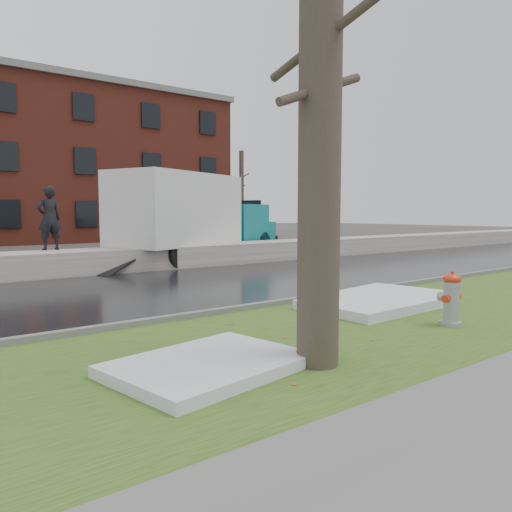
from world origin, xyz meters
TOP-DOWN VIEW (x-y plane):
  - ground at (0.00, 0.00)m, footprint 120.00×120.00m
  - verge at (0.00, -1.25)m, footprint 60.00×4.50m
  - road at (0.00, 4.50)m, footprint 60.00×7.00m
  - parking_lot at (0.00, 13.00)m, footprint 60.00×9.00m
  - curb at (0.00, 1.00)m, footprint 60.00×0.15m
  - snowbank at (0.00, 8.70)m, footprint 60.00×1.60m
  - brick_building at (2.00, 30.00)m, footprint 26.00×12.00m
  - bg_tree_right at (16.00, 24.00)m, footprint 1.40×1.62m
  - fire_hydrant at (1.11, -2.13)m, footprint 0.43×0.37m
  - tree at (-2.13, -2.30)m, footprint 1.33×1.59m
  - box_truck at (3.43, 9.93)m, footprint 9.71×5.37m
  - worker at (-2.04, 9.30)m, footprint 0.73×0.50m
  - snow_patch_near at (2.13, -0.10)m, footprint 2.88×2.38m
  - snow_patch_far at (-3.32, -1.69)m, footprint 2.42×1.93m
  - snow_patch_side at (1.41, -0.37)m, footprint 2.86×1.89m

SIDE VIEW (x-z plane):
  - ground at x=0.00m, z-range 0.00..0.00m
  - road at x=0.00m, z-range 0.00..0.03m
  - parking_lot at x=0.00m, z-range 0.00..0.03m
  - verge at x=0.00m, z-range 0.00..0.04m
  - curb at x=0.00m, z-range 0.00..0.14m
  - snow_patch_far at x=-3.32m, z-range 0.04..0.18m
  - snow_patch_near at x=2.13m, z-range 0.04..0.20m
  - snow_patch_side at x=1.41m, z-range 0.04..0.22m
  - snowbank at x=0.00m, z-range 0.00..0.75m
  - fire_hydrant at x=1.11m, z-range 0.07..0.97m
  - worker at x=-2.04m, z-range 0.75..2.70m
  - box_truck at x=3.43m, z-range 0.09..3.39m
  - tree at x=-2.13m, z-range 0.06..6.49m
  - bg_tree_right at x=16.00m, z-range 0.08..6.58m
  - brick_building at x=2.00m, z-range 0.00..10.00m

